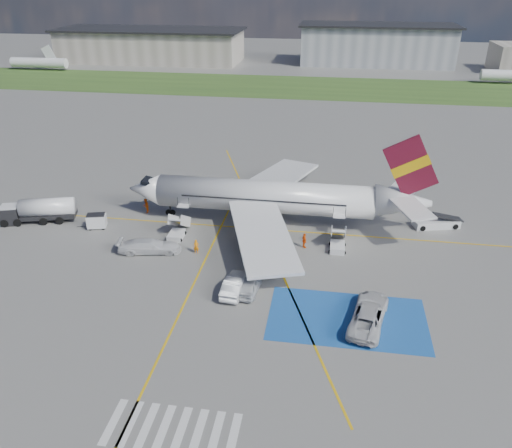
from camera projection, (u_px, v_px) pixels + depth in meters
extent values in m
plane|color=#60605E|center=(245.00, 284.00, 49.36)|extent=(400.00, 400.00, 0.00)
cube|color=#2D4C1E|center=(306.00, 87.00, 133.03)|extent=(400.00, 30.00, 0.01)
cube|color=gold|center=(262.00, 229.00, 59.92)|extent=(120.00, 0.20, 0.01)
cube|color=gold|center=(164.00, 346.00, 41.23)|extent=(0.20, 60.00, 0.01)
cube|color=gold|center=(262.00, 229.00, 59.92)|extent=(20.71, 56.45, 0.01)
cube|color=#1A4F9E|center=(347.00, 319.00, 44.46)|extent=(14.00, 8.00, 0.01)
cube|color=silver|center=(114.00, 422.00, 34.32)|extent=(0.60, 4.00, 0.01)
cube|color=silver|center=(130.00, 424.00, 34.16)|extent=(0.60, 4.00, 0.01)
cube|color=silver|center=(147.00, 426.00, 33.99)|extent=(0.60, 4.00, 0.01)
cube|color=silver|center=(164.00, 428.00, 33.83)|extent=(0.60, 4.00, 0.01)
cube|color=silver|center=(181.00, 430.00, 33.66)|extent=(0.60, 4.00, 0.01)
cube|color=silver|center=(198.00, 433.00, 33.50)|extent=(0.60, 4.00, 0.01)
cube|color=silver|center=(216.00, 435.00, 33.34)|extent=(0.60, 4.00, 0.01)
cube|color=silver|center=(233.00, 437.00, 33.17)|extent=(0.60, 4.00, 0.01)
cube|color=gray|center=(151.00, 46.00, 169.11)|extent=(60.00, 22.00, 10.00)
cube|color=gray|center=(376.00, 45.00, 162.80)|extent=(48.00, 18.00, 12.00)
cylinder|color=silver|center=(264.00, 196.00, 60.15)|extent=(26.00, 3.90, 3.90)
cone|color=silver|center=(146.00, 189.00, 62.20)|extent=(4.00, 3.90, 3.90)
cube|color=black|center=(149.00, 181.00, 61.64)|extent=(1.67, 1.90, 0.82)
cone|color=silver|center=(403.00, 202.00, 57.75)|extent=(6.50, 3.90, 3.90)
cube|color=silver|center=(263.00, 234.00, 52.79)|extent=(9.86, 15.95, 1.40)
cube|color=silver|center=(280.00, 176.00, 67.77)|extent=(9.86, 15.95, 1.40)
cylinder|color=#38383A|center=(257.00, 233.00, 56.12)|extent=(3.40, 2.10, 2.10)
cylinder|color=#38383A|center=(270.00, 193.00, 65.98)|extent=(3.40, 2.10, 2.10)
cube|color=#590F20|center=(411.00, 166.00, 55.71)|extent=(6.62, 0.30, 7.45)
cube|color=gold|center=(411.00, 166.00, 55.71)|extent=(4.36, 0.40, 3.08)
cube|color=silver|center=(412.00, 208.00, 54.53)|extent=(4.73, 5.95, 0.49)
cube|color=silver|center=(406.00, 186.00, 60.17)|extent=(4.73, 5.95, 0.49)
cube|color=black|center=(262.00, 200.00, 58.26)|extent=(19.50, 0.04, 0.18)
cube|color=black|center=(267.00, 188.00, 61.71)|extent=(19.50, 0.04, 0.18)
cube|color=silver|center=(180.00, 221.00, 58.67)|extent=(1.40, 3.73, 2.32)
cube|color=silver|center=(184.00, 206.00, 59.87)|extent=(1.40, 1.00, 0.12)
cylinder|color=black|center=(178.00, 201.00, 59.72)|extent=(0.06, 0.06, 1.10)
cylinder|color=black|center=(189.00, 202.00, 59.53)|extent=(0.06, 0.06, 1.10)
cube|color=silver|center=(176.00, 235.00, 57.76)|extent=(1.60, 2.40, 0.70)
cube|color=silver|center=(338.00, 232.00, 56.14)|extent=(1.40, 3.73, 2.32)
cube|color=silver|center=(339.00, 216.00, 57.34)|extent=(1.40, 1.00, 0.12)
cylinder|color=black|center=(333.00, 212.00, 57.19)|extent=(0.06, 0.06, 1.10)
cylinder|color=black|center=(346.00, 212.00, 57.00)|extent=(0.06, 0.06, 1.10)
cube|color=silver|center=(337.00, 247.00, 55.23)|extent=(1.60, 2.40, 0.70)
cube|color=black|center=(11.00, 215.00, 60.92)|extent=(2.69, 2.69, 2.18)
cylinder|color=silver|center=(47.00, 207.00, 61.04)|extent=(6.79, 3.85, 2.18)
cube|color=black|center=(49.00, 215.00, 61.53)|extent=(6.79, 3.85, 0.47)
cube|color=silver|center=(97.00, 221.00, 59.78)|extent=(2.46, 1.83, 1.54)
cube|color=black|center=(96.00, 215.00, 59.41)|extent=(2.32, 1.70, 0.13)
cube|color=silver|center=(436.00, 223.00, 60.25)|extent=(5.72, 3.16, 0.91)
cube|color=black|center=(448.00, 217.00, 60.02)|extent=(3.78, 2.23, 1.01)
imported|color=silver|center=(250.00, 286.00, 47.84)|extent=(2.13, 4.47, 1.48)
imported|color=silver|center=(235.00, 284.00, 47.86)|extent=(2.16, 5.21, 1.68)
imported|color=silver|center=(369.00, 312.00, 43.61)|extent=(3.89, 6.30, 2.20)
imported|color=silver|center=(149.00, 244.00, 54.55)|extent=(5.44, 2.95, 2.02)
imported|color=orange|center=(196.00, 247.00, 54.44)|extent=(0.64, 0.47, 1.63)
imported|color=#FF5D0D|center=(146.00, 206.00, 63.60)|extent=(0.84, 1.01, 1.90)
imported|color=#FF5D0D|center=(304.00, 241.00, 55.51)|extent=(0.84, 1.13, 1.78)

